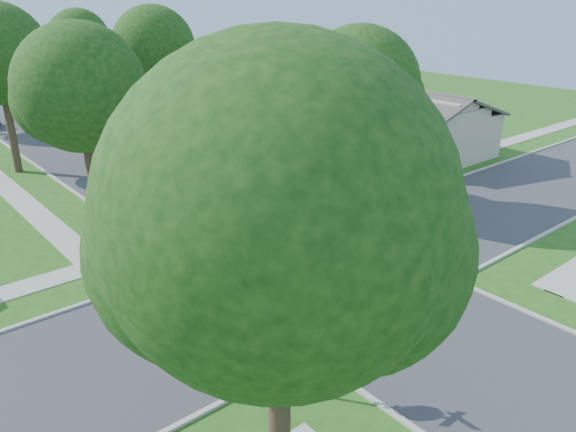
{
  "coord_description": "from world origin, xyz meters",
  "views": [
    {
      "loc": [
        -12.83,
        -13.65,
        9.96
      ],
      "look_at": [
        0.47,
        2.29,
        1.6
      ],
      "focal_mm": 35.0,
      "sensor_mm": 36.0,
      "label": 1
    }
  ],
  "objects_px": {
    "tree_e_far": "(80,43)",
    "house_ne_far": "(231,91)",
    "house_ne_near": "(382,125)",
    "car_curb_east": "(91,118)",
    "stop_sign_sw": "(308,328)",
    "tree_w_near": "(83,94)",
    "tree_ne_corner": "(360,93)",
    "tree_e_mid": "(155,52)",
    "stop_sign_ne": "(324,172)",
    "car_driveway": "(402,168)",
    "tree_sw_corner": "(281,230)",
    "tree_e_near": "(268,83)"
  },
  "relations": [
    {
      "from": "tree_e_near",
      "to": "tree_e_far",
      "type": "xyz_separation_m",
      "value": [
        0.0,
        25.0,
        0.34
      ]
    },
    {
      "from": "house_ne_near",
      "to": "car_curb_east",
      "type": "bearing_deg",
      "value": 124.44
    },
    {
      "from": "tree_w_near",
      "to": "car_driveway",
      "type": "distance_m",
      "value": 17.39
    },
    {
      "from": "tree_e_mid",
      "to": "house_ne_far",
      "type": "height_order",
      "value": "tree_e_mid"
    },
    {
      "from": "house_ne_near",
      "to": "car_driveway",
      "type": "relative_size",
      "value": 3.32
    },
    {
      "from": "stop_sign_ne",
      "to": "tree_sw_corner",
      "type": "bearing_deg",
      "value": -136.06
    },
    {
      "from": "tree_e_mid",
      "to": "house_ne_near",
      "type": "relative_size",
      "value": 0.68
    },
    {
      "from": "car_driveway",
      "to": "tree_ne_corner",
      "type": "bearing_deg",
      "value": 95.3
    },
    {
      "from": "stop_sign_ne",
      "to": "house_ne_far",
      "type": "height_order",
      "value": "house_ne_far"
    },
    {
      "from": "house_ne_near",
      "to": "house_ne_far",
      "type": "distance_m",
      "value": 18.0
    },
    {
      "from": "tree_e_far",
      "to": "car_curb_east",
      "type": "height_order",
      "value": "tree_e_far"
    },
    {
      "from": "tree_e_far",
      "to": "house_ne_near",
      "type": "relative_size",
      "value": 0.64
    },
    {
      "from": "tree_e_far",
      "to": "tree_e_mid",
      "type": "bearing_deg",
      "value": -89.98
    },
    {
      "from": "stop_sign_ne",
      "to": "tree_w_near",
      "type": "xyz_separation_m",
      "value": [
        -9.34,
        4.31,
        4.08
      ]
    },
    {
      "from": "tree_e_near",
      "to": "house_ne_far",
      "type": "relative_size",
      "value": 0.61
    },
    {
      "from": "tree_e_mid",
      "to": "tree_e_far",
      "type": "bearing_deg",
      "value": 90.02
    },
    {
      "from": "stop_sign_sw",
      "to": "house_ne_near",
      "type": "distance_m",
      "value": 25.98
    },
    {
      "from": "tree_e_far",
      "to": "tree_ne_corner",
      "type": "bearing_deg",
      "value": -86.91
    },
    {
      "from": "tree_e_far",
      "to": "tree_ne_corner",
      "type": "relative_size",
      "value": 1.01
    },
    {
      "from": "tree_e_mid",
      "to": "tree_sw_corner",
      "type": "relative_size",
      "value": 0.96
    },
    {
      "from": "stop_sign_sw",
      "to": "tree_w_near",
      "type": "relative_size",
      "value": 0.33
    },
    {
      "from": "car_driveway",
      "to": "stop_sign_ne",
      "type": "bearing_deg",
      "value": 87.89
    },
    {
      "from": "tree_e_far",
      "to": "tree_w_near",
      "type": "height_order",
      "value": "tree_w_near"
    },
    {
      "from": "tree_e_near",
      "to": "car_curb_east",
      "type": "height_order",
      "value": "tree_e_near"
    },
    {
      "from": "stop_sign_ne",
      "to": "tree_sw_corner",
      "type": "relative_size",
      "value": 0.31
    },
    {
      "from": "tree_w_near",
      "to": "tree_ne_corner",
      "type": "distance_m",
      "value": 12.02
    },
    {
      "from": "car_driveway",
      "to": "house_ne_near",
      "type": "bearing_deg",
      "value": -48.08
    },
    {
      "from": "tree_e_far",
      "to": "tree_ne_corner",
      "type": "xyz_separation_m",
      "value": [
        1.61,
        -29.8,
        -0.39
      ]
    },
    {
      "from": "stop_sign_sw",
      "to": "tree_e_far",
      "type": "height_order",
      "value": "tree_e_far"
    },
    {
      "from": "house_ne_near",
      "to": "tree_e_far",
      "type": "bearing_deg",
      "value": 116.03
    },
    {
      "from": "tree_e_mid",
      "to": "tree_w_near",
      "type": "height_order",
      "value": "tree_e_mid"
    },
    {
      "from": "stop_sign_sw",
      "to": "house_ne_near",
      "type": "height_order",
      "value": "house_ne_near"
    },
    {
      "from": "stop_sign_ne",
      "to": "car_driveway",
      "type": "bearing_deg",
      "value": 6.71
    },
    {
      "from": "car_curb_east",
      "to": "tree_sw_corner",
      "type": "bearing_deg",
      "value": -110.39
    },
    {
      "from": "tree_e_near",
      "to": "tree_sw_corner",
      "type": "distance_m",
      "value": 20.12
    },
    {
      "from": "tree_e_near",
      "to": "house_ne_far",
      "type": "height_order",
      "value": "tree_e_near"
    },
    {
      "from": "tree_e_near",
      "to": "tree_e_mid",
      "type": "bearing_deg",
      "value": 89.97
    },
    {
      "from": "stop_sign_ne",
      "to": "tree_e_far",
      "type": "bearing_deg",
      "value": 89.9
    },
    {
      "from": "tree_w_near",
      "to": "car_curb_east",
      "type": "distance_m",
      "value": 22.74
    },
    {
      "from": "stop_sign_ne",
      "to": "house_ne_near",
      "type": "bearing_deg",
      "value": 29.14
    },
    {
      "from": "tree_e_mid",
      "to": "tree_ne_corner",
      "type": "xyz_separation_m",
      "value": [
        1.6,
        -16.8,
        -0.66
      ]
    },
    {
      "from": "house_ne_near",
      "to": "car_curb_east",
      "type": "relative_size",
      "value": 3.46
    },
    {
      "from": "stop_sign_ne",
      "to": "tree_w_near",
      "type": "distance_m",
      "value": 11.07
    },
    {
      "from": "tree_e_mid",
      "to": "house_ne_near",
      "type": "distance_m",
      "value": 15.77
    },
    {
      "from": "tree_e_far",
      "to": "house_ne_far",
      "type": "xyz_separation_m",
      "value": [
        11.24,
        -5.01,
        -4.46
      ]
    },
    {
      "from": "house_ne_far",
      "to": "stop_sign_sw",
      "type": "bearing_deg",
      "value": -121.55
    },
    {
      "from": "tree_e_mid",
      "to": "car_curb_east",
      "type": "height_order",
      "value": "tree_e_mid"
    },
    {
      "from": "stop_sign_sw",
      "to": "tree_sw_corner",
      "type": "distance_m",
      "value": 5.54
    },
    {
      "from": "tree_ne_corner",
      "to": "house_ne_near",
      "type": "distance_m",
      "value": 12.47
    },
    {
      "from": "stop_sign_ne",
      "to": "tree_e_mid",
      "type": "bearing_deg",
      "value": 89.8
    }
  ]
}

